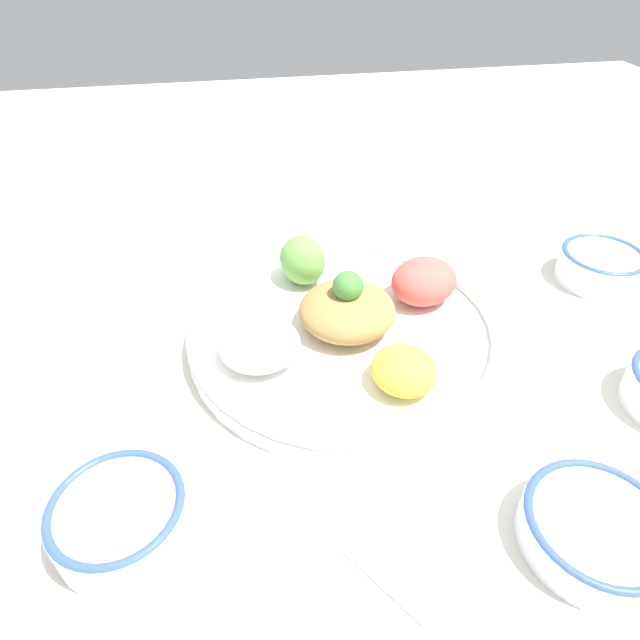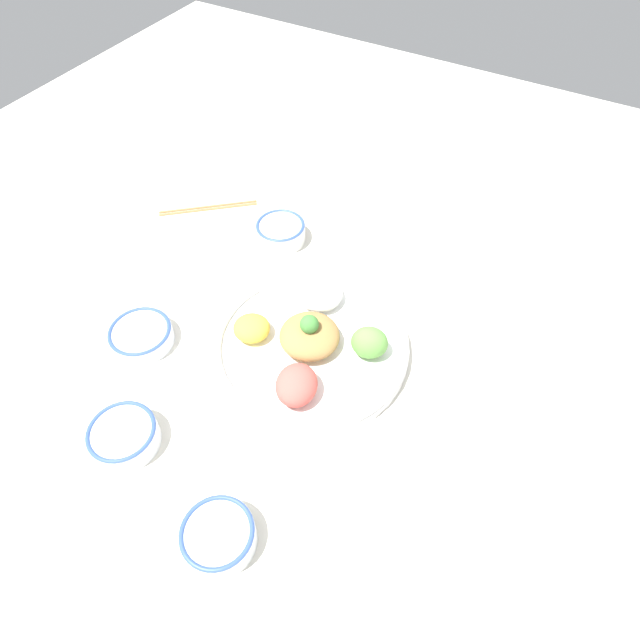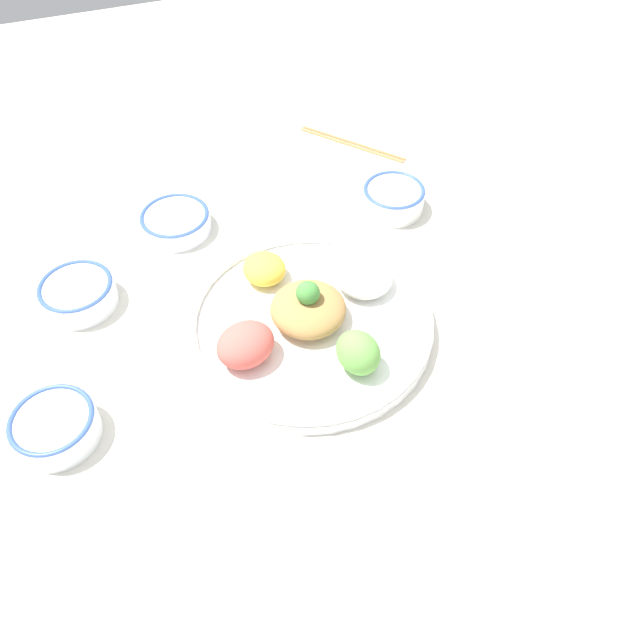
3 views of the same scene
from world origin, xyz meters
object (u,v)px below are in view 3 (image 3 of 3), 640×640
object	(u,v)px
rice_bowl_blue	(176,221)
rice_bowl_plain	(55,426)
chopsticks_pair_near	(352,143)
sauce_bowl_red	(78,293)
salad_platter	(308,318)
serving_spoon_extra	(257,199)
sauce_bowl_dark	(393,198)

from	to	relation	value
rice_bowl_blue	rice_bowl_plain	distance (m)	0.41
rice_bowl_blue	rice_bowl_plain	size ratio (longest dim) A/B	1.08
rice_bowl_blue	chopsticks_pair_near	size ratio (longest dim) A/B	0.63
sauce_bowl_red	salad_platter	bearing A→B (deg)	-28.44
salad_platter	serving_spoon_extra	size ratio (longest dim) A/B	3.36
rice_bowl_plain	chopsticks_pair_near	bearing A→B (deg)	38.35
salad_platter	rice_bowl_blue	distance (m)	0.32
rice_bowl_blue	rice_bowl_plain	world-z (taller)	rice_bowl_plain
rice_bowl_blue	sauce_bowl_dark	size ratio (longest dim) A/B	1.08
chopsticks_pair_near	serving_spoon_extra	size ratio (longest dim) A/B	1.70
salad_platter	rice_bowl_plain	distance (m)	0.37
rice_bowl_plain	serving_spoon_extra	size ratio (longest dim) A/B	0.99
sauce_bowl_dark	serving_spoon_extra	bearing A→B (deg)	154.10
sauce_bowl_dark	chopsticks_pair_near	bearing A→B (deg)	87.84
sauce_bowl_red	chopsticks_pair_near	bearing A→B (deg)	24.38
salad_platter	rice_bowl_plain	world-z (taller)	salad_platter
sauce_bowl_red	rice_bowl_blue	size ratio (longest dim) A/B	0.95
rice_bowl_blue	serving_spoon_extra	bearing A→B (deg)	11.12
sauce_bowl_red	rice_bowl_plain	xyz separation A→B (m)	(-0.05, -0.23, 0.00)
sauce_bowl_dark	serving_spoon_extra	size ratio (longest dim) A/B	0.99
sauce_bowl_dark	chopsticks_pair_near	world-z (taller)	sauce_bowl_dark
sauce_bowl_red	rice_bowl_plain	world-z (taller)	rice_bowl_plain
salad_platter	rice_bowl_blue	bearing A→B (deg)	115.70
salad_platter	rice_bowl_plain	bearing A→B (deg)	-170.69
salad_platter	sauce_bowl_red	xyz separation A→B (m)	(-0.31, 0.17, -0.00)
rice_bowl_blue	sauce_bowl_dark	bearing A→B (deg)	-11.64
chopsticks_pair_near	sauce_bowl_red	bearing A→B (deg)	74.25
sauce_bowl_dark	rice_bowl_plain	size ratio (longest dim) A/B	1.00
salad_platter	rice_bowl_blue	size ratio (longest dim) A/B	3.14
rice_bowl_plain	sauce_bowl_red	bearing A→B (deg)	77.01
chopsticks_pair_near	rice_bowl_blue	bearing A→B (deg)	69.15
salad_platter	sauce_bowl_dark	bearing A→B (deg)	42.03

